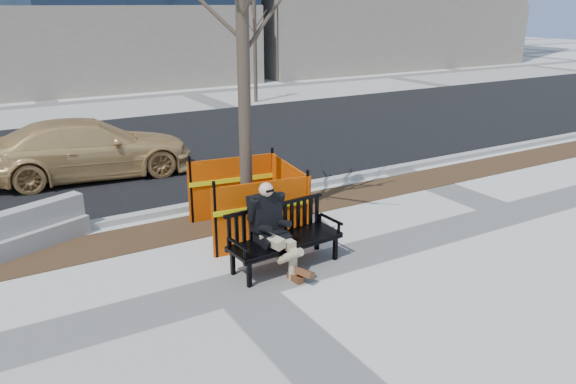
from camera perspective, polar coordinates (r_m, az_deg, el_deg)
name	(u,v)px	position (r m, az deg, el deg)	size (l,w,h in m)	color
ground	(239,287)	(8.65, -5.07, -9.62)	(120.00, 120.00, 0.00)	beige
mulch_strip	(180,230)	(10.84, -11.03, -3.79)	(40.00, 1.20, 0.02)	#47301C
asphalt_street	(103,156)	(16.55, -18.37, 3.49)	(60.00, 10.40, 0.01)	black
curb	(163,212)	(11.66, -12.64, -1.97)	(60.00, 0.25, 0.12)	#9E9B93
bench	(285,267)	(9.21, -0.26, -7.65)	(1.93, 0.69, 1.03)	black
seated_man	(271,269)	(9.12, -1.80, -7.94)	(0.62, 1.04, 1.45)	black
tree_fence	(248,232)	(10.58, -4.15, -4.07)	(2.71, 2.71, 6.77)	#F95000
sedan	(92,176)	(14.71, -19.39, 1.51)	(2.01, 4.94, 1.43)	tan
jersey_barrier_left	(14,254)	(10.76, -26.27, -5.69)	(2.69, 0.54, 0.77)	gray
far_tree_right	(256,102)	(24.74, -3.30, 9.22)	(1.80, 1.80, 4.85)	brown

